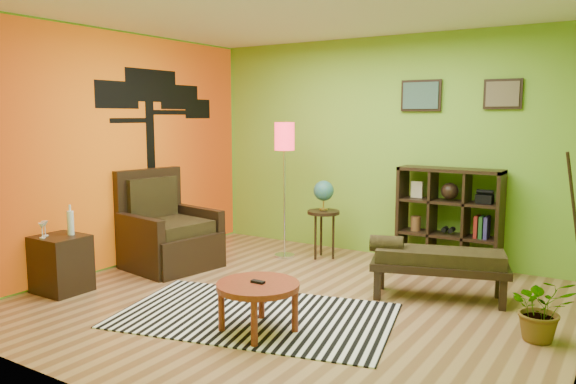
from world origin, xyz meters
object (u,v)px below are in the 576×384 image
Objects in this scene: armchair at (167,238)px; globe_table at (324,200)px; floor_lamp at (285,149)px; bench at (435,260)px; coffee_table at (258,290)px; side_cabinet at (61,263)px; cube_shelf at (450,219)px; potted_plant at (541,315)px.

armchair is 1.17× the size of globe_table.
armchair is 1.82m from floor_lamp.
floor_lamp is 1.23× the size of bench.
armchair reaches higher than coffee_table.
globe_table reaches higher than coffee_table.
globe_table is 1.93m from bench.
coffee_table is 0.77× the size of side_cabinet.
floor_lamp is (1.16, 2.45, 1.10)m from side_cabinet.
globe_table is (0.45, 0.21, -0.64)m from floor_lamp.
armchair is 0.67× the size of floor_lamp.
armchair is at bearing -149.45° from cube_shelf.
armchair reaches higher than globe_table.
cube_shelf reaches higher than side_cabinet.
armchair reaches higher than potted_plant.
globe_table is 1.84× the size of potted_plant.
side_cabinet is 1.67× the size of potted_plant.
bench is at bearing 151.56° from potted_plant.
armchair reaches higher than side_cabinet.
bench is (3.11, 0.53, 0.04)m from armchair.
bench is (3.33, 1.85, 0.09)m from side_cabinet.
cube_shelf is 0.86× the size of bench.
cube_shelf reaches higher than coffee_table.
coffee_table is 0.50× the size of bench.
floor_lamp is at bearing 50.05° from armchair.
globe_table is at bearing -166.43° from cube_shelf.
side_cabinet is 0.91× the size of globe_table.
globe_table is 3.15m from potted_plant.
floor_lamp reaches higher than cube_shelf.
armchair is 0.83× the size of bench.
coffee_table is at bearing 4.56° from side_cabinet.
side_cabinet is at bearing -99.11° from armchair.
side_cabinet is 0.52× the size of floor_lamp.
bench is at bearing -25.55° from globe_table.
cube_shelf is at bearing 125.95° from potted_plant.
potted_plant is (4.39, 1.27, -0.09)m from side_cabinet.
floor_lamp is 0.81m from globe_table.
armchair is 3.16m from bench.
floor_lamp is (-1.19, 2.26, 1.03)m from coffee_table.
coffee_table is 0.40× the size of floor_lamp.
side_cabinet is at bearing -115.40° from floor_lamp.
armchair is at bearing 179.42° from potted_plant.
cube_shelf reaches higher than globe_table.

